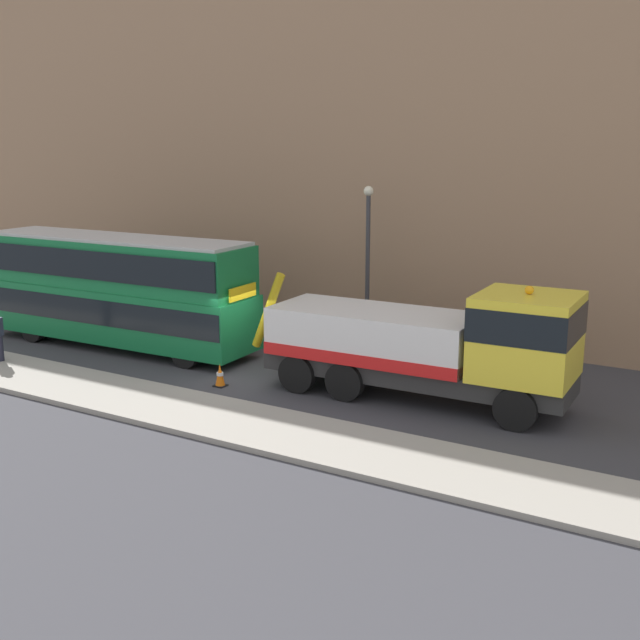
# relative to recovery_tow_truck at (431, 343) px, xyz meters

# --- Properties ---
(ground_plane) EXTENTS (120.00, 120.00, 0.00)m
(ground_plane) POSITION_rel_recovery_tow_truck_xyz_m (-5.87, -0.22, -1.76)
(ground_plane) COLOR #38383D
(near_kerb) EXTENTS (60.00, 2.80, 0.15)m
(near_kerb) POSITION_rel_recovery_tow_truck_xyz_m (-5.87, -4.42, -1.68)
(near_kerb) COLOR gray
(near_kerb) RESTS_ON ground_plane
(building_facade) EXTENTS (60.00, 1.50, 16.00)m
(building_facade) POSITION_rel_recovery_tow_truck_xyz_m (-5.87, 7.00, 6.31)
(building_facade) COLOR #9E7A5B
(building_facade) RESTS_ON ground_plane
(recovery_tow_truck) EXTENTS (10.18, 2.94, 3.67)m
(recovery_tow_truck) POSITION_rel_recovery_tow_truck_xyz_m (0.00, 0.00, 0.00)
(recovery_tow_truck) COLOR #2D2D2D
(recovery_tow_truck) RESTS_ON ground_plane
(double_decker_bus) EXTENTS (11.11, 2.92, 4.06)m
(double_decker_bus) POSITION_rel_recovery_tow_truck_xyz_m (-12.26, -0.02, 0.47)
(double_decker_bus) COLOR #146B38
(double_decker_bus) RESTS_ON ground_plane
(traffic_cone_near_bus) EXTENTS (0.36, 0.36, 0.72)m
(traffic_cone_near_bus) POSITION_rel_recovery_tow_truck_xyz_m (-6.10, -1.97, -1.42)
(traffic_cone_near_bus) COLOR orange
(traffic_cone_near_bus) RESTS_ON ground_plane
(street_lamp) EXTENTS (0.36, 0.36, 5.83)m
(street_lamp) POSITION_rel_recovery_tow_truck_xyz_m (-4.52, 4.80, 1.71)
(street_lamp) COLOR #38383D
(street_lamp) RESTS_ON ground_plane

